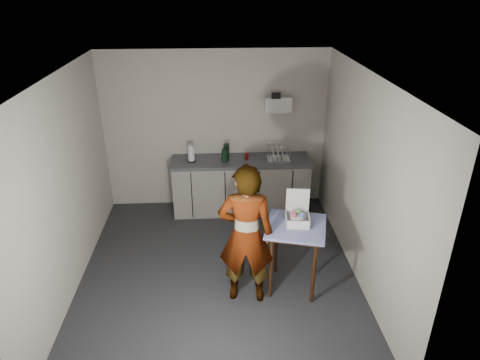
{
  "coord_description": "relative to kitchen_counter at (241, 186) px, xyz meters",
  "views": [
    {
      "loc": [
        0.01,
        -4.63,
        3.58
      ],
      "look_at": [
        0.31,
        0.45,
        1.15
      ],
      "focal_mm": 32.0,
      "sensor_mm": 36.0,
      "label": 1
    }
  ],
  "objects": [
    {
      "name": "ground",
      "position": [
        -0.4,
        -1.7,
        -0.43
      ],
      "size": [
        4.0,
        4.0,
        0.0
      ],
      "primitive_type": "plane",
      "color": "#28282D",
      "rests_on": "ground"
    },
    {
      "name": "wall_back",
      "position": [
        -0.4,
        0.29,
        0.87
      ],
      "size": [
        3.6,
        0.02,
        2.6
      ],
      "primitive_type": "cube",
      "color": "beige",
      "rests_on": "ground"
    },
    {
      "name": "wall_right",
      "position": [
        1.39,
        -1.7,
        0.87
      ],
      "size": [
        0.02,
        4.0,
        2.6
      ],
      "primitive_type": "cube",
      "color": "beige",
      "rests_on": "ground"
    },
    {
      "name": "wall_left",
      "position": [
        -2.19,
        -1.7,
        0.87
      ],
      "size": [
        0.02,
        4.0,
        2.6
      ],
      "primitive_type": "cube",
      "color": "beige",
      "rests_on": "ground"
    },
    {
      "name": "ceiling",
      "position": [
        -0.4,
        -1.7,
        2.17
      ],
      "size": [
        3.6,
        4.0,
        0.01
      ],
      "primitive_type": "cube",
      "color": "white",
      "rests_on": "wall_back"
    },
    {
      "name": "kitchen_counter",
      "position": [
        0.0,
        0.0,
        0.0
      ],
      "size": [
        2.24,
        0.62,
        0.91
      ],
      "color": "black",
      "rests_on": "ground"
    },
    {
      "name": "wall_shelf",
      "position": [
        0.6,
        0.22,
        1.32
      ],
      "size": [
        0.42,
        0.18,
        0.37
      ],
      "color": "white",
      "rests_on": "ground"
    },
    {
      "name": "side_table",
      "position": [
        0.54,
        -2.02,
        0.35
      ],
      "size": [
        0.85,
        0.85,
        0.89
      ],
      "rotation": [
        0.0,
        0.0,
        -0.26
      ],
      "color": "#371E0C",
      "rests_on": "ground"
    },
    {
      "name": "standing_man",
      "position": [
        -0.08,
        -2.19,
        0.46
      ],
      "size": [
        0.69,
        0.49,
        1.77
      ],
      "primitive_type": "imported",
      "rotation": [
        0.0,
        0.0,
        3.03
      ],
      "color": "#B2A593",
      "rests_on": "ground"
    },
    {
      "name": "soap_bottle",
      "position": [
        -0.27,
        -0.08,
        0.63
      ],
      "size": [
        0.13,
        0.13,
        0.29
      ],
      "primitive_type": "imported",
      "rotation": [
        0.0,
        0.0,
        0.21
      ],
      "color": "black",
      "rests_on": "kitchen_counter"
    },
    {
      "name": "soda_can",
      "position": [
        0.09,
        0.0,
        0.54
      ],
      "size": [
        0.06,
        0.06,
        0.11
      ],
      "primitive_type": "cylinder",
      "color": "#B61215",
      "rests_on": "kitchen_counter"
    },
    {
      "name": "dark_bottle",
      "position": [
        -0.23,
        0.01,
        0.62
      ],
      "size": [
        0.08,
        0.08,
        0.27
      ],
      "primitive_type": "cylinder",
      "color": "black",
      "rests_on": "kitchen_counter"
    },
    {
      "name": "paper_towel",
      "position": [
        -0.79,
        -0.02,
        0.61
      ],
      "size": [
        0.15,
        0.15,
        0.27
      ],
      "color": "black",
      "rests_on": "kitchen_counter"
    },
    {
      "name": "dish_rack",
      "position": [
        0.6,
        -0.01,
        0.54
      ],
      "size": [
        0.36,
        0.27,
        0.25
      ],
      "color": "silver",
      "rests_on": "kitchen_counter"
    },
    {
      "name": "bakery_box",
      "position": [
        0.56,
        -1.95,
        0.56
      ],
      "size": [
        0.31,
        0.32,
        0.39
      ],
      "rotation": [
        0.0,
        0.0,
        -0.12
      ],
      "color": "white",
      "rests_on": "side_table"
    }
  ]
}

